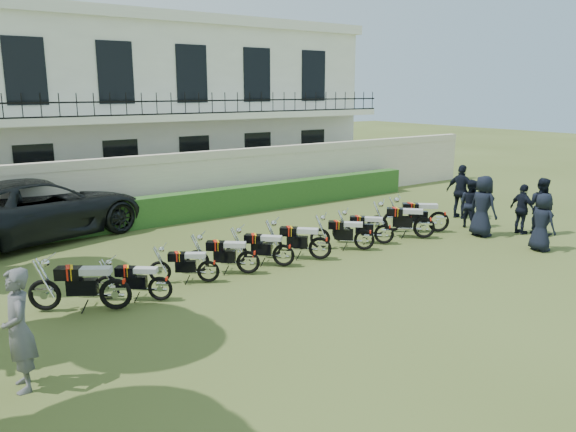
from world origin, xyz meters
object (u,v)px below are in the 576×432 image
(motorcycle_5, at_px, (320,243))
(officer_2, at_px, (522,209))
(motorcycle_4, at_px, (284,250))
(motorcycle_8, at_px, (424,222))
(motorcycle_1, at_px, (160,283))
(officer_5, at_px, (461,192))
(motorcycle_0, at_px, (115,286))
(motorcycle_9, at_px, (439,217))
(inspector, at_px, (19,330))
(officer_0, at_px, (542,222))
(officer_3, at_px, (483,206))
(motorcycle_6, at_px, (364,235))
(motorcycle_3, at_px, (248,256))
(motorcycle_7, at_px, (384,229))
(officer_4, at_px, (470,203))
(suv, at_px, (37,209))
(officer_1, at_px, (540,206))
(motorcycle_2, at_px, (208,266))

(motorcycle_5, relative_size, officer_2, 0.91)
(motorcycle_4, xyz_separation_m, motorcycle_8, (5.13, -0.21, 0.06))
(motorcycle_1, xyz_separation_m, officer_2, (11.73, -1.13, 0.37))
(motorcycle_4, height_order, officer_5, officer_5)
(motorcycle_0, relative_size, officer_2, 1.15)
(motorcycle_9, xyz_separation_m, inspector, (-12.85, -2.69, 0.43))
(officer_0, height_order, officer_3, officer_3)
(motorcycle_5, xyz_separation_m, motorcycle_6, (1.61, -0.01, -0.03))
(motorcycle_3, height_order, officer_3, officer_3)
(motorcycle_7, xyz_separation_m, officer_5, (4.75, 0.96, 0.50))
(officer_4, bearing_deg, motorcycle_1, 90.46)
(officer_0, relative_size, officer_2, 1.04)
(motorcycle_7, bearing_deg, motorcycle_6, 144.35)
(motorcycle_3, bearing_deg, motorcycle_4, -51.45)
(suv, relative_size, officer_1, 3.74)
(motorcycle_7, relative_size, officer_4, 0.85)
(motorcycle_6, relative_size, officer_3, 0.73)
(motorcycle_3, bearing_deg, officer_1, -62.02)
(motorcycle_9, bearing_deg, motorcycle_5, 131.18)
(officer_2, height_order, officer_3, officer_3)
(officer_0, bearing_deg, officer_1, -48.69)
(motorcycle_4, relative_size, officer_4, 0.85)
(motorcycle_9, height_order, officer_4, officer_4)
(motorcycle_2, height_order, motorcycle_7, motorcycle_7)
(motorcycle_7, xyz_separation_m, officer_3, (3.21, -1.05, 0.50))
(motorcycle_7, height_order, officer_4, officer_4)
(motorcycle_1, relative_size, motorcycle_9, 0.82)
(motorcycle_2, relative_size, suv, 0.21)
(motorcycle_3, relative_size, motorcycle_5, 1.02)
(motorcycle_8, relative_size, inspector, 0.81)
(motorcycle_4, bearing_deg, officer_0, -67.89)
(officer_2, bearing_deg, officer_3, 76.99)
(officer_3, xyz_separation_m, officer_5, (1.54, 2.01, 0.00))
(officer_0, distance_m, officer_1, 2.03)
(motorcycle_3, xyz_separation_m, motorcycle_5, (2.20, -0.10, 0.03))
(motorcycle_0, bearing_deg, motorcycle_2, -46.77)
(motorcycle_7, relative_size, inspector, 0.72)
(motorcycle_2, distance_m, inspector, 5.33)
(motorcycle_0, relative_size, motorcycle_9, 1.09)
(motorcycle_6, bearing_deg, motorcycle_0, 135.98)
(motorcycle_9, distance_m, officer_4, 1.46)
(motorcycle_4, distance_m, officer_1, 8.80)
(motorcycle_6, xyz_separation_m, motorcycle_9, (3.36, 0.14, 0.07))
(motorcycle_5, bearing_deg, motorcycle_4, 130.30)
(motorcycle_9, bearing_deg, suv, 97.56)
(motorcycle_8, bearing_deg, motorcycle_6, 133.44)
(officer_2, bearing_deg, motorcycle_5, 88.94)
(motorcycle_3, bearing_deg, suv, 66.59)
(officer_0, bearing_deg, motorcycle_2, 80.54)
(officer_3, height_order, officer_4, officer_3)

